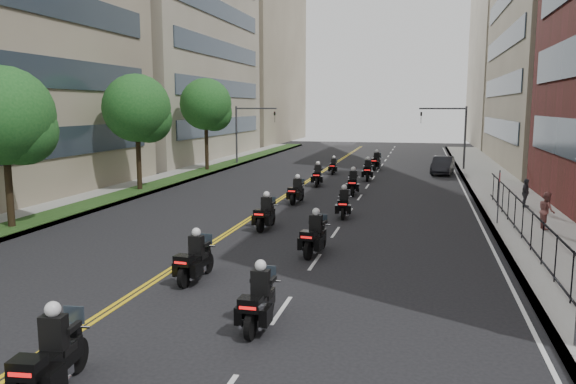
% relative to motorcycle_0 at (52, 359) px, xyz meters
% --- Properties ---
extents(ground, '(160.00, 160.00, 0.00)m').
position_rel_motorcycle_0_xyz_m(ground, '(0.02, 0.49, -0.73)').
color(ground, black).
rests_on(ground, ground).
extents(sidewalk_right, '(4.00, 90.00, 0.15)m').
position_rel_motorcycle_0_xyz_m(sidewalk_right, '(12.02, 25.49, -0.65)').
color(sidewalk_right, gray).
rests_on(sidewalk_right, ground).
extents(sidewalk_left, '(4.00, 90.00, 0.15)m').
position_rel_motorcycle_0_xyz_m(sidewalk_left, '(-11.98, 25.49, -0.65)').
color(sidewalk_left, gray).
rests_on(sidewalk_left, ground).
extents(grass_strip, '(2.00, 90.00, 0.04)m').
position_rel_motorcycle_0_xyz_m(grass_strip, '(-11.18, 25.49, -0.56)').
color(grass_strip, '#1A3B15').
rests_on(grass_strip, sidewalk_left).
extents(building_right_far, '(15.00, 28.00, 26.00)m').
position_rel_motorcycle_0_xyz_m(building_right_far, '(21.52, 78.49, 12.27)').
color(building_right_far, gray).
rests_on(building_right_far, ground).
extents(building_left_far, '(16.00, 28.00, 26.00)m').
position_rel_motorcycle_0_xyz_m(building_left_far, '(-21.98, 78.49, 12.27)').
color(building_left_far, gray).
rests_on(building_left_far, ground).
extents(iron_fence, '(0.05, 28.00, 1.50)m').
position_rel_motorcycle_0_xyz_m(iron_fence, '(11.02, 12.49, 0.17)').
color(iron_fence, black).
rests_on(iron_fence, sidewalk_right).
extents(street_trees, '(4.40, 38.40, 7.98)m').
position_rel_motorcycle_0_xyz_m(street_trees, '(-11.03, 19.09, 4.40)').
color(street_trees, '#2F2415').
rests_on(street_trees, ground).
extents(traffic_signal_right, '(4.09, 0.20, 5.60)m').
position_rel_motorcycle_0_xyz_m(traffic_signal_right, '(9.56, 42.49, 2.97)').
color(traffic_signal_right, '#3F3F44').
rests_on(traffic_signal_right, ground).
extents(traffic_signal_left, '(4.09, 0.20, 5.60)m').
position_rel_motorcycle_0_xyz_m(traffic_signal_left, '(-9.52, 42.49, 2.97)').
color(traffic_signal_left, '#3F3F44').
rests_on(traffic_signal_left, ground).
extents(motorcycle_0, '(0.72, 2.50, 1.85)m').
position_rel_motorcycle_0_xyz_m(motorcycle_0, '(0.00, 0.00, 0.00)').
color(motorcycle_0, black).
rests_on(motorcycle_0, ground).
extents(motorcycle_1, '(0.54, 2.37, 1.75)m').
position_rel_motorcycle_0_xyz_m(motorcycle_1, '(2.97, 4.15, -0.04)').
color(motorcycle_1, black).
rests_on(motorcycle_1, ground).
extents(motorcycle_2, '(0.61, 2.34, 1.73)m').
position_rel_motorcycle_0_xyz_m(motorcycle_2, '(-0.13, 7.40, -0.05)').
color(motorcycle_2, black).
rests_on(motorcycle_2, ground).
extents(motorcycle_3, '(0.72, 2.41, 1.78)m').
position_rel_motorcycle_0_xyz_m(motorcycle_3, '(3.02, 11.50, -0.03)').
color(motorcycle_3, black).
rests_on(motorcycle_3, ground).
extents(motorcycle_4, '(0.57, 2.36, 1.74)m').
position_rel_motorcycle_0_xyz_m(motorcycle_4, '(0.00, 15.37, -0.04)').
color(motorcycle_4, black).
rests_on(motorcycle_4, ground).
extents(motorcycle_5, '(0.58, 2.26, 1.67)m').
position_rel_motorcycle_0_xyz_m(motorcycle_5, '(3.11, 18.98, -0.07)').
color(motorcycle_5, black).
rests_on(motorcycle_5, ground).
extents(motorcycle_6, '(0.63, 2.29, 1.69)m').
position_rel_motorcycle_0_xyz_m(motorcycle_6, '(-0.13, 22.52, -0.06)').
color(motorcycle_6, black).
rests_on(motorcycle_6, ground).
extents(motorcycle_7, '(0.61, 2.44, 1.80)m').
position_rel_motorcycle_0_xyz_m(motorcycle_7, '(2.68, 26.40, -0.02)').
color(motorcycle_7, black).
rests_on(motorcycle_7, ground).
extents(motorcycle_8, '(0.63, 2.36, 1.74)m').
position_rel_motorcycle_0_xyz_m(motorcycle_8, '(-0.25, 29.92, -0.04)').
color(motorcycle_8, black).
rests_on(motorcycle_8, ground).
extents(motorcycle_9, '(0.59, 2.45, 1.81)m').
position_rel_motorcycle_0_xyz_m(motorcycle_9, '(2.92, 33.74, -0.01)').
color(motorcycle_9, black).
rests_on(motorcycle_9, ground).
extents(motorcycle_10, '(0.48, 2.07, 1.53)m').
position_rel_motorcycle_0_xyz_m(motorcycle_10, '(-0.24, 37.18, -0.13)').
color(motorcycle_10, black).
rests_on(motorcycle_10, ground).
extents(motorcycle_11, '(0.74, 2.44, 1.81)m').
position_rel_motorcycle_0_xyz_m(motorcycle_11, '(2.99, 41.08, -0.02)').
color(motorcycle_11, black).
rests_on(motorcycle_11, ground).
extents(parked_sedan, '(2.14, 4.61, 1.46)m').
position_rel_motorcycle_0_xyz_m(parked_sedan, '(8.62, 39.20, 0.00)').
color(parked_sedan, black).
rests_on(parked_sedan, ground).
extents(pedestrian_b, '(0.71, 0.88, 1.68)m').
position_rel_motorcycle_0_xyz_m(pedestrian_b, '(12.36, 17.66, 0.26)').
color(pedestrian_b, '#8D524D').
rests_on(pedestrian_b, sidewalk_right).
extents(pedestrian_c, '(0.76, 0.99, 1.57)m').
position_rel_motorcycle_0_xyz_m(pedestrian_c, '(12.42, 23.32, 0.20)').
color(pedestrian_c, '#3B3B42').
rests_on(pedestrian_c, sidewalk_right).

